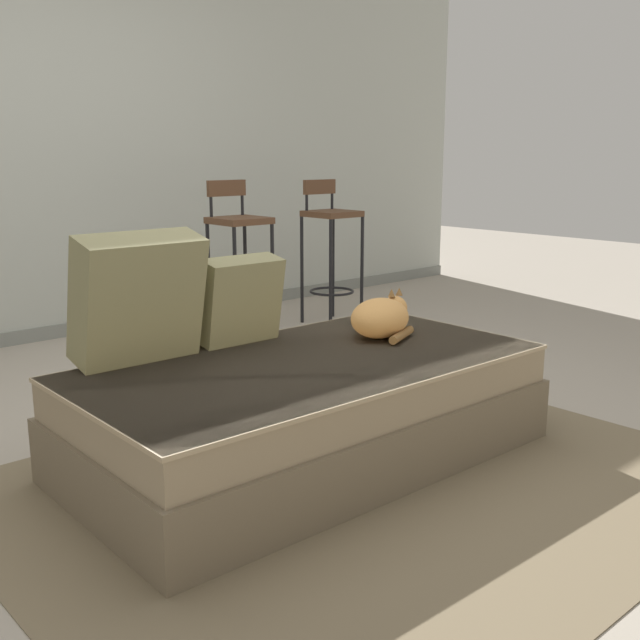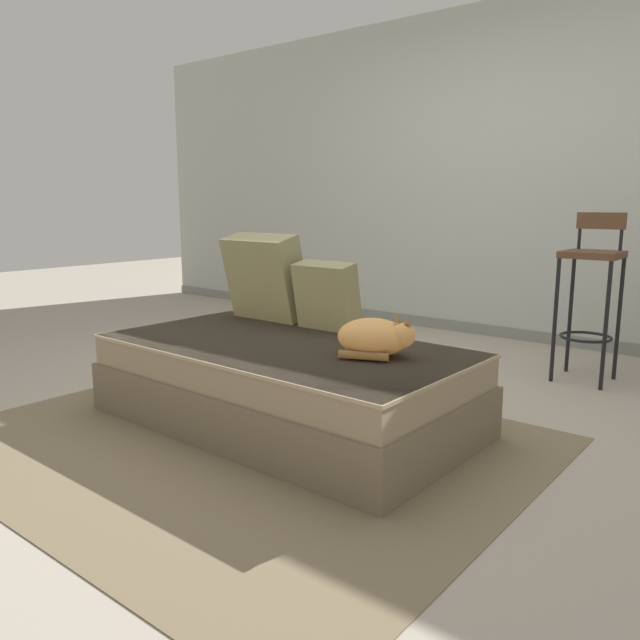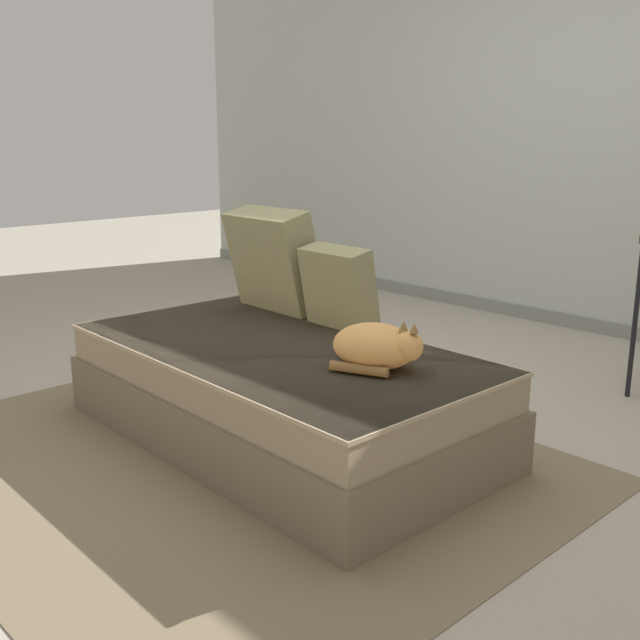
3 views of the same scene
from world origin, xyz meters
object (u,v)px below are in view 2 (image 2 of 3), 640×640
object	(u,v)px
bar_stool_near_window	(591,281)
cat	(375,337)
couch	(284,383)
throw_pillow_middle	(327,296)
throw_pillow_corner	(265,277)

from	to	relation	value
bar_stool_near_window	cat	bearing A→B (deg)	-104.82
couch	cat	world-z (taller)	cat
throw_pillow_middle	bar_stool_near_window	distance (m)	1.66
throw_pillow_corner	cat	size ratio (longest dim) A/B	1.29
couch	cat	size ratio (longest dim) A/B	4.79
couch	cat	bearing A→B (deg)	8.62
cat	throw_pillow_corner	bearing A→B (deg)	161.78
couch	throw_pillow_corner	size ratio (longest dim) A/B	3.70
throw_pillow_corner	throw_pillow_middle	distance (m)	0.46
throw_pillow_corner	cat	xyz separation A→B (m)	(0.99, -0.32, -0.17)
throw_pillow_middle	cat	xyz separation A→B (m)	(0.53, -0.32, -0.10)
couch	bar_stool_near_window	size ratio (longest dim) A/B	1.82
bar_stool_near_window	throw_pillow_middle	bearing A→B (deg)	-125.70
couch	throw_pillow_middle	xyz separation A→B (m)	(-0.04, 0.39, 0.38)
cat	bar_stool_near_window	world-z (taller)	bar_stool_near_window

